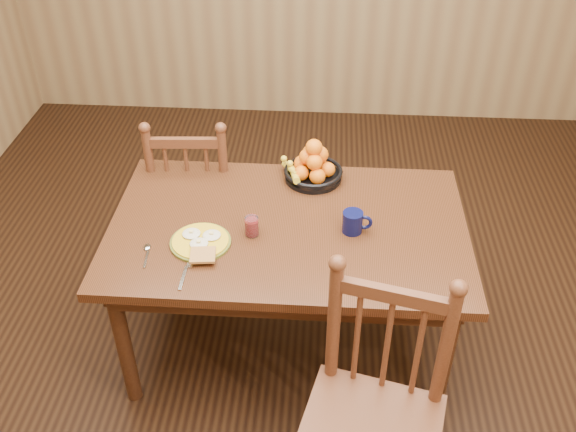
# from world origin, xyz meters

# --- Properties ---
(room) EXTENTS (4.52, 5.02, 2.72)m
(room) POSITION_xyz_m (0.00, 0.00, 1.35)
(room) COLOR black
(room) RESTS_ON ground
(dining_table) EXTENTS (1.60, 1.00, 0.75)m
(dining_table) POSITION_xyz_m (0.00, 0.00, 0.67)
(dining_table) COLOR black
(dining_table) RESTS_ON ground
(chair_far) EXTENTS (0.48, 0.46, 0.99)m
(chair_far) POSITION_xyz_m (-0.55, 0.57, 0.48)
(chair_far) COLOR #442414
(chair_far) RESTS_ON ground
(chair_near) EXTENTS (0.59, 0.57, 1.08)m
(chair_near) POSITION_xyz_m (0.37, -0.84, 0.53)
(chair_near) COLOR #442414
(chair_near) RESTS_ON ground
(breakfast_plate) EXTENTS (0.26, 0.29, 0.04)m
(breakfast_plate) POSITION_xyz_m (-0.37, -0.16, 0.76)
(breakfast_plate) COLOR #59601E
(breakfast_plate) RESTS_ON dining_table
(fork) EXTENTS (0.03, 0.18, 0.00)m
(fork) POSITION_xyz_m (-0.39, -0.35, 0.75)
(fork) COLOR silver
(fork) RESTS_ON dining_table
(spoon) EXTENTS (0.04, 0.16, 0.01)m
(spoon) POSITION_xyz_m (-0.59, -0.22, 0.75)
(spoon) COLOR silver
(spoon) RESTS_ON dining_table
(coffee_mug) EXTENTS (0.13, 0.09, 0.10)m
(coffee_mug) POSITION_xyz_m (0.29, -0.02, 0.80)
(coffee_mug) COLOR #090C34
(coffee_mug) RESTS_ON dining_table
(juice_glass) EXTENTS (0.06, 0.06, 0.09)m
(juice_glass) POSITION_xyz_m (-0.15, -0.08, 0.79)
(juice_glass) COLOR silver
(juice_glass) RESTS_ON dining_table
(fruit_bowl) EXTENTS (0.32, 0.29, 0.22)m
(fruit_bowl) POSITION_xyz_m (0.09, 0.38, 0.82)
(fruit_bowl) COLOR black
(fruit_bowl) RESTS_ON dining_table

